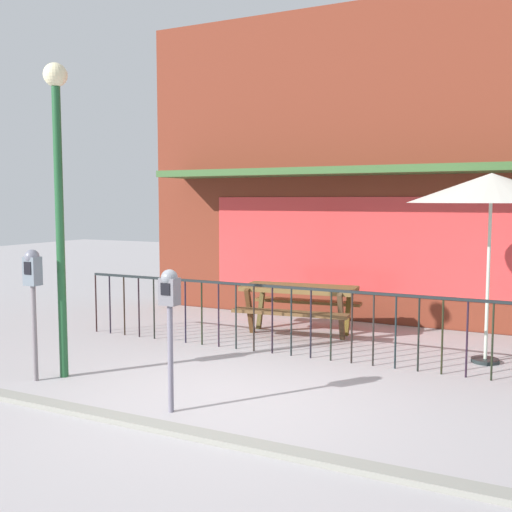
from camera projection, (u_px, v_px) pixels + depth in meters
The scene contains 9 objects.
ground at pixel (214, 401), 6.45m from camera, with size 40.00×40.00×0.00m, color #A49FA2.
pub_storefront at pixel (356, 166), 10.69m from camera, with size 8.23×1.45×5.53m.
patio_fence_front at pixel (291, 308), 8.27m from camera, with size 6.93×0.04×0.97m.
picnic_table_left at pixel (299, 296), 9.63m from camera, with size 1.95×1.57×0.79m.
patio_umbrella at pixel (491, 189), 7.78m from camera, with size 2.13×2.13×2.49m.
parking_meter_near at pixel (33, 280), 7.07m from camera, with size 0.18×0.17×1.57m.
parking_meter_far at pixel (170, 302), 6.02m from camera, with size 0.18×0.17×1.46m.
street_lamp at pixel (58, 173), 7.12m from camera, with size 0.28×0.28×3.74m.
curb_edge at pixel (164, 431), 5.63m from camera, with size 11.52×0.20×0.11m, color gray.
Camera 1 is at (3.19, -5.43, 2.14)m, focal length 42.32 mm.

